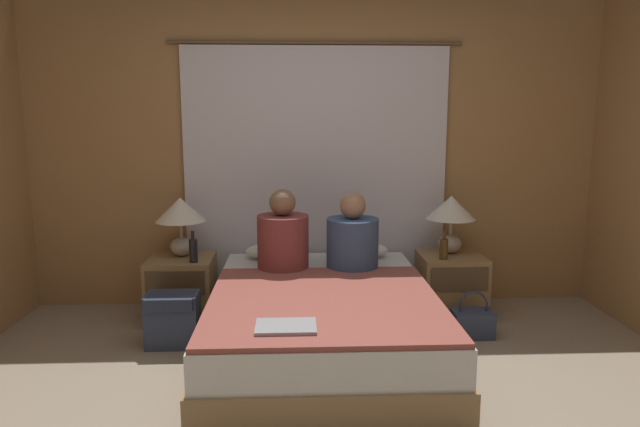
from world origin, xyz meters
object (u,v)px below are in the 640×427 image
object	(u,v)px
pillow_left	(277,251)
pillow_right	(357,250)
beer_bottle_on_left_stand	(193,250)
person_left_in_bed	(283,239)
person_right_in_bed	(352,240)
beer_bottle_on_right_stand	(444,248)
handbag_on_floor	(472,322)
nightstand_right	(451,285)
lamp_right	(451,213)
nightstand_left	(182,289)
laptop_on_bed	(286,326)
lamp_left	(181,215)
backpack_on_floor	(173,316)
bed	(322,323)

from	to	relation	value
pillow_left	pillow_right	xyz separation A→B (m)	(0.64, 0.00, 0.00)
pillow_right	beer_bottle_on_left_stand	size ratio (longest dim) A/B	2.06
person_left_in_bed	person_right_in_bed	size ratio (longest dim) A/B	1.05
beer_bottle_on_right_stand	person_left_in_bed	bearing A→B (deg)	-174.73
handbag_on_floor	nightstand_right	bearing A→B (deg)	95.66
nightstand_right	beer_bottle_on_right_stand	world-z (taller)	beer_bottle_on_right_stand
lamp_right	handbag_on_floor	world-z (taller)	lamp_right
nightstand_right	person_left_in_bed	world-z (taller)	person_left_in_bed
nightstand_left	beer_bottle_on_left_stand	world-z (taller)	beer_bottle_on_left_stand
nightstand_right	laptop_on_bed	xyz separation A→B (m)	(-1.27, -1.44, 0.24)
nightstand_left	lamp_left	size ratio (longest dim) A/B	1.08
backpack_on_floor	lamp_right	bearing A→B (deg)	15.72
pillow_left	nightstand_left	bearing A→B (deg)	-170.57
pillow_right	beer_bottle_on_right_stand	xyz separation A→B (m)	(0.63, -0.25, 0.07)
lamp_right	person_left_in_bed	bearing A→B (deg)	-166.66
pillow_right	backpack_on_floor	size ratio (longest dim) A/B	1.31
beer_bottle_on_left_stand	handbag_on_floor	xyz separation A→B (m)	(2.01, -0.31, -0.48)
pillow_right	person_left_in_bed	world-z (taller)	person_left_in_bed
bed	lamp_left	world-z (taller)	lamp_left
lamp_left	handbag_on_floor	bearing A→B (deg)	-13.46
pillow_left	laptop_on_bed	bearing A→B (deg)	-86.53
pillow_right	handbag_on_floor	bearing A→B (deg)	-35.98
lamp_right	beer_bottle_on_right_stand	bearing A→B (deg)	-116.99
beer_bottle_on_left_stand	backpack_on_floor	world-z (taller)	beer_bottle_on_left_stand
nightstand_right	backpack_on_floor	bearing A→B (deg)	-166.16
pillow_left	beer_bottle_on_left_stand	xyz separation A→B (m)	(-0.61, -0.25, 0.08)
lamp_left	lamp_right	distance (m)	2.09
nightstand_right	person_right_in_bed	xyz separation A→B (m)	(-0.80, -0.24, 0.42)
person_right_in_bed	beer_bottle_on_left_stand	xyz separation A→B (m)	(-1.17, 0.11, -0.09)
pillow_left	person_left_in_bed	world-z (taller)	person_left_in_bed
beer_bottle_on_left_stand	backpack_on_floor	xyz separation A→B (m)	(-0.09, -0.38, -0.37)
bed	person_right_in_bed	world-z (taller)	person_right_in_bed
nightstand_right	lamp_left	bearing A→B (deg)	178.01
bed	backpack_on_floor	bearing A→B (deg)	168.70
nightstand_left	lamp_right	xyz separation A→B (m)	(2.09, 0.07, 0.56)
person_right_in_bed	laptop_on_bed	distance (m)	1.31
lamp_right	person_left_in_bed	distance (m)	1.35
lamp_left	beer_bottle_on_right_stand	bearing A→B (deg)	-5.69
pillow_left	beer_bottle_on_right_stand	size ratio (longest dim) A/B	2.25
pillow_right	beer_bottle_on_left_stand	bearing A→B (deg)	-168.78
nightstand_left	beer_bottle_on_left_stand	xyz separation A→B (m)	(0.12, -0.13, 0.34)
lamp_left	backpack_on_floor	size ratio (longest dim) A/B	1.23
pillow_right	laptop_on_bed	distance (m)	1.65
person_right_in_bed	beer_bottle_on_right_stand	xyz separation A→B (m)	(0.70, 0.11, -0.10)
pillow_right	backpack_on_floor	xyz separation A→B (m)	(-1.33, -0.63, -0.30)
nightstand_right	lamp_right	xyz separation A→B (m)	(0.00, 0.07, 0.56)
lamp_left	person_left_in_bed	bearing A→B (deg)	-21.51
pillow_right	beer_bottle_on_right_stand	size ratio (longest dim) A/B	2.25
person_right_in_bed	beer_bottle_on_left_stand	size ratio (longest dim) A/B	2.43
lamp_right	beer_bottle_on_left_stand	size ratio (longest dim) A/B	1.93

